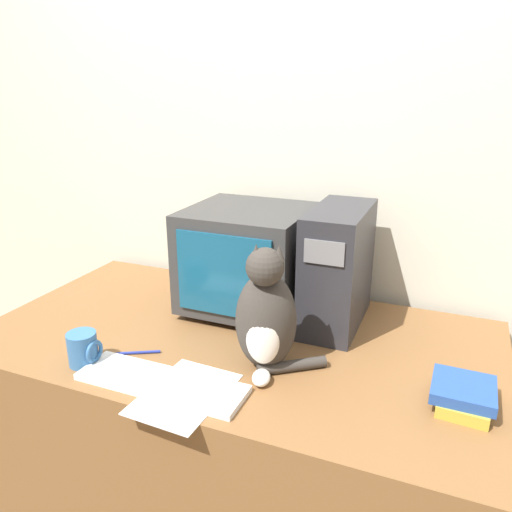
# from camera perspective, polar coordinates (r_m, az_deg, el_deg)

# --- Properties ---
(wall_back) EXTENTS (7.00, 0.05, 2.50)m
(wall_back) POSITION_cam_1_polar(r_m,az_deg,el_deg) (2.01, 3.80, 9.62)
(wall_back) COLOR beige
(wall_back) RESTS_ON ground_plane
(desk) EXTENTS (1.71, 0.92, 0.78)m
(desk) POSITION_cam_1_polar(r_m,az_deg,el_deg) (1.92, -2.16, -19.36)
(desk) COLOR brown
(desk) RESTS_ON ground_plane
(crt_monitor) EXTENTS (0.42, 0.41, 0.38)m
(crt_monitor) POSITION_cam_1_polar(r_m,az_deg,el_deg) (1.82, -0.96, -0.28)
(crt_monitor) COLOR #333333
(crt_monitor) RESTS_ON desk
(computer_tower) EXTENTS (0.18, 0.39, 0.41)m
(computer_tower) POSITION_cam_1_polar(r_m,az_deg,el_deg) (1.73, 9.30, -1.27)
(computer_tower) COLOR #28282D
(computer_tower) RESTS_ON desk
(keyboard) EXTENTS (0.49, 0.15, 0.02)m
(keyboard) POSITION_cam_1_polar(r_m,az_deg,el_deg) (1.47, -10.77, -13.99)
(keyboard) COLOR silver
(keyboard) RESTS_ON desk
(cat) EXTENTS (0.28, 0.23, 0.39)m
(cat) POSITION_cam_1_polar(r_m,az_deg,el_deg) (1.45, 1.17, -7.03)
(cat) COLOR #38332D
(cat) RESTS_ON desk
(book_stack) EXTENTS (0.16, 0.19, 0.06)m
(book_stack) POSITION_cam_1_polar(r_m,az_deg,el_deg) (1.46, 22.69, -14.40)
(book_stack) COLOR gold
(book_stack) RESTS_ON desk
(pen) EXTENTS (0.12, 0.07, 0.01)m
(pen) POSITION_cam_1_polar(r_m,az_deg,el_deg) (1.63, -13.30, -10.69)
(pen) COLOR navy
(pen) RESTS_ON desk
(paper_sheet) EXTENTS (0.22, 0.31, 0.00)m
(paper_sheet) POSITION_cam_1_polar(r_m,az_deg,el_deg) (1.43, -8.16, -15.32)
(paper_sheet) COLOR white
(paper_sheet) RESTS_ON desk
(mug) EXTENTS (0.09, 0.09, 0.10)m
(mug) POSITION_cam_1_polar(r_m,az_deg,el_deg) (1.60, -19.12, -10.00)
(mug) COLOR #33669E
(mug) RESTS_ON desk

